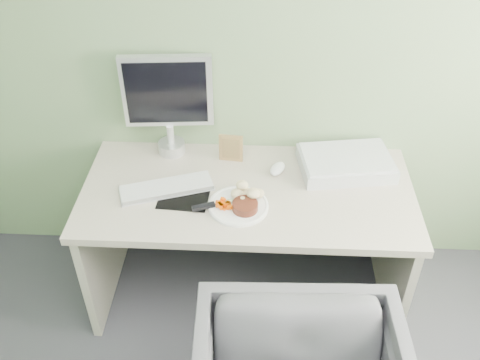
{
  "coord_description": "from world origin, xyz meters",
  "views": [
    {
      "loc": [
        0.06,
        -0.36,
        2.36
      ],
      "look_at": [
        -0.03,
        1.5,
        0.89
      ],
      "focal_mm": 40.0,
      "sensor_mm": 36.0,
      "label": 1
    }
  ],
  "objects_px": {
    "monitor": "(168,100)",
    "scanner": "(346,164)",
    "plate": "(238,206)",
    "desk": "(247,218)"
  },
  "relations": [
    {
      "from": "plate",
      "to": "monitor",
      "type": "height_order",
      "value": "monitor"
    },
    {
      "from": "plate",
      "to": "scanner",
      "type": "distance_m",
      "value": 0.61
    },
    {
      "from": "scanner",
      "to": "monitor",
      "type": "xyz_separation_m",
      "value": [
        -0.89,
        0.13,
        0.27
      ]
    },
    {
      "from": "monitor",
      "to": "scanner",
      "type": "bearing_deg",
      "value": -12.97
    },
    {
      "from": "plate",
      "to": "monitor",
      "type": "bearing_deg",
      "value": 129.95
    },
    {
      "from": "scanner",
      "to": "monitor",
      "type": "distance_m",
      "value": 0.94
    },
    {
      "from": "plate",
      "to": "scanner",
      "type": "height_order",
      "value": "scanner"
    },
    {
      "from": "desk",
      "to": "plate",
      "type": "bearing_deg",
      "value": -106.57
    },
    {
      "from": "desk",
      "to": "scanner",
      "type": "relative_size",
      "value": 3.54
    },
    {
      "from": "desk",
      "to": "scanner",
      "type": "bearing_deg",
      "value": 21.07
    }
  ]
}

